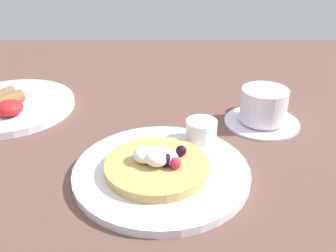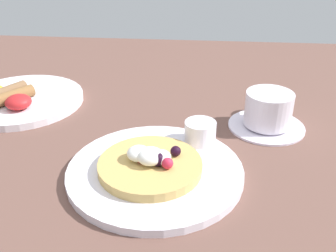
% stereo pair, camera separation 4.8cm
% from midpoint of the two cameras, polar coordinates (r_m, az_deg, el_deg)
% --- Properties ---
extents(ground_plane, '(2.03, 1.24, 0.03)m').
position_cam_midpoint_polar(ground_plane, '(0.59, -4.45, -5.54)').
color(ground_plane, brown).
extents(pancake_plate, '(0.24, 0.24, 0.01)m').
position_cam_midpoint_polar(pancake_plate, '(0.54, 0.70, -6.74)').
color(pancake_plate, white).
rests_on(pancake_plate, ground_plane).
extents(pancake_with_berries, '(0.14, 0.14, 0.03)m').
position_cam_midpoint_polar(pancake_with_berries, '(0.52, 0.07, -5.59)').
color(pancake_with_berries, tan).
rests_on(pancake_with_berries, pancake_plate).
extents(syrup_ramekin, '(0.05, 0.05, 0.03)m').
position_cam_midpoint_polar(syrup_ramekin, '(0.59, 7.10, -0.89)').
color(syrup_ramekin, white).
rests_on(syrup_ramekin, pancake_plate).
extents(breakfast_plate, '(0.23, 0.23, 0.01)m').
position_cam_midpoint_polar(breakfast_plate, '(0.78, -19.14, 3.59)').
color(breakfast_plate, white).
rests_on(breakfast_plate, ground_plane).
extents(fried_breakfast, '(0.12, 0.11, 0.03)m').
position_cam_midpoint_polar(fried_breakfast, '(0.76, -20.55, 4.08)').
color(fried_breakfast, brown).
rests_on(fried_breakfast, breakfast_plate).
extents(coffee_saucer, '(0.13, 0.13, 0.01)m').
position_cam_midpoint_polar(coffee_saucer, '(0.68, 16.21, 0.05)').
color(coffee_saucer, white).
rests_on(coffee_saucer, ground_plane).
extents(coffee_cup, '(0.08, 0.11, 0.06)m').
position_cam_midpoint_polar(coffee_cup, '(0.67, 16.57, 2.56)').
color(coffee_cup, white).
rests_on(coffee_cup, coffee_saucer).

